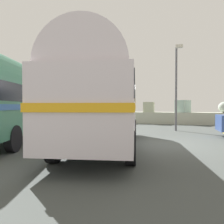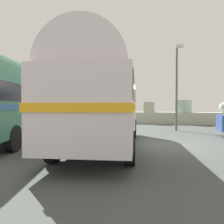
% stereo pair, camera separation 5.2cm
% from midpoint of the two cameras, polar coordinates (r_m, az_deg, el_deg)
% --- Properties ---
extents(ground, '(32.00, 26.00, 0.02)m').
position_cam_midpoint_polar(ground, '(10.08, 11.54, -7.97)').
color(ground, '#424744').
extents(breakwater, '(31.36, 2.02, 2.49)m').
position_cam_midpoint_polar(breakwater, '(21.73, 14.73, -1.04)').
color(breakwater, '#B1B5A0').
rests_on(breakwater, ground).
extents(vintage_coach, '(3.86, 8.87, 3.70)m').
position_cam_midpoint_polar(vintage_coach, '(8.94, -1.78, 3.99)').
color(vintage_coach, black).
rests_on(vintage_coach, ground).
extents(second_coach, '(4.74, 8.91, 3.70)m').
position_cam_midpoint_polar(second_coach, '(11.56, -23.52, 3.29)').
color(second_coach, black).
rests_on(second_coach, ground).
extents(lamp_post, '(0.46, 1.01, 5.54)m').
position_cam_midpoint_polar(lamp_post, '(15.61, 16.22, 6.95)').
color(lamp_post, '#5B5B60').
rests_on(lamp_post, ground).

